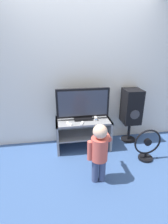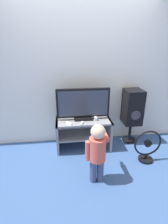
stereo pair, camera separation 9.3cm
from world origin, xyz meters
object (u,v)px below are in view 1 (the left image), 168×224
remote_secondary (82,123)px  speaker_tower (131,107)px  floor_fan (147,146)px  television (83,104)px  child (99,149)px  game_console (95,117)px  remote_primary (69,123)px

remote_secondary → speaker_tower: 1.00m
speaker_tower → floor_fan: 0.76m
television → speaker_tower: 0.92m
remote_secondary → floor_fan: (1.00, -0.35, -0.31)m
television → floor_fan: 1.23m
television → child: (0.08, -0.88, -0.31)m
television → remote_secondary: size_ratio=6.68×
television → game_console: 0.32m
child → remote_primary: bearing=115.0°
game_console → child: size_ratio=0.21×
game_console → floor_fan: (0.74, -0.52, -0.33)m
game_console → remote_secondary: bearing=-146.9°
television → floor_fan: bearing=-30.0°
speaker_tower → floor_fan: bearing=-86.3°
remote_secondary → child: size_ratio=0.16×
remote_primary → speaker_tower: 1.19m
remote_primary → child: size_ratio=0.15×
television → remote_secondary: (-0.05, -0.20, -0.26)m
child → floor_fan: 0.96m
game_console → floor_fan: size_ratio=0.33×
game_console → speaker_tower: 0.72m
child → floor_fan: (0.87, 0.33, -0.26)m
remote_secondary → speaker_tower: speaker_tower is taller
television → game_console: size_ratio=5.07×
television → game_console: television is taller
child → floor_fan: size_ratio=1.58×
remote_primary → floor_fan: remote_primary is taller
television → remote_secondary: 0.32m
floor_fan → television: bearing=150.0°
child → speaker_tower: (0.83, 0.96, 0.17)m
game_console → remote_primary: 0.48m
remote_primary → floor_fan: bearing=-17.6°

